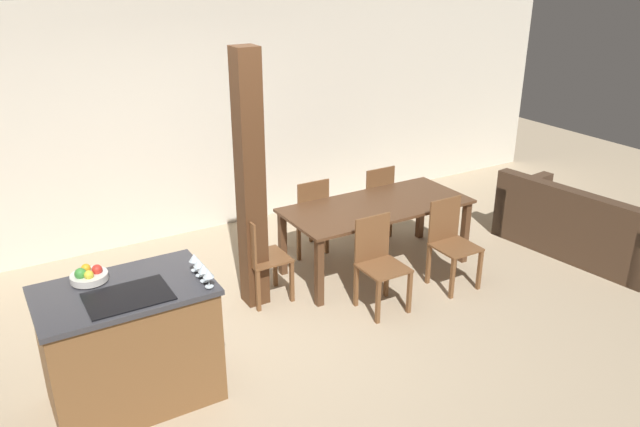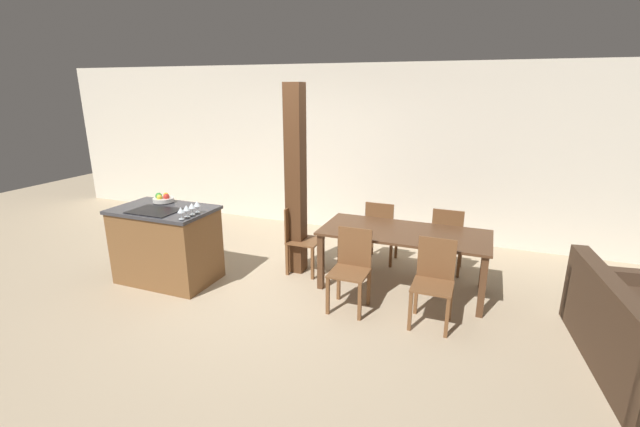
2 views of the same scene
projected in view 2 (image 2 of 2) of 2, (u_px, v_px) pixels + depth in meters
ground_plane at (268, 287)px, 5.21m from camera, size 16.00×16.00×0.00m
wall_back at (338, 149)px, 7.08m from camera, size 11.20×0.08×2.70m
kitchen_island at (167, 244)px, 5.29m from camera, size 1.20×0.76×0.95m
fruit_bowl at (163, 199)px, 5.41m from camera, size 0.26×0.26×0.12m
wine_glass_near at (181, 210)px, 4.68m from camera, size 0.08×0.08×0.14m
wine_glass_middle at (186, 208)px, 4.76m from camera, size 0.08×0.08×0.14m
wine_glass_far at (192, 206)px, 4.85m from camera, size 0.08×0.08×0.14m
wine_glass_end at (197, 204)px, 4.93m from camera, size 0.08×0.08×0.14m
dining_table at (404, 239)px, 5.03m from camera, size 1.94×0.87×0.72m
dining_chair_near_left at (351, 267)px, 4.64m from camera, size 0.40×0.40×0.88m
dining_chair_near_right at (434, 280)px, 4.33m from camera, size 0.40×0.40×0.88m
dining_chair_far_left at (381, 231)px, 5.82m from camera, size 0.40×0.40×0.88m
dining_chair_far_right at (447, 239)px, 5.51m from camera, size 0.40×0.40×0.88m
dining_chair_head_end at (300, 238)px, 5.55m from camera, size 0.40×0.40×0.88m
timber_post at (296, 182)px, 5.36m from camera, size 0.21×0.21×2.40m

